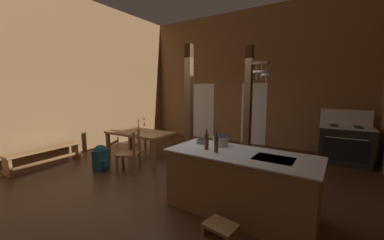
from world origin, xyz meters
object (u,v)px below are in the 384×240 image
object	(u,v)px
bench_along_left_wall	(46,153)
backpack	(101,157)
ladderback_chair_by_post	(146,135)
ladderback_chair_near_window	(131,153)
mixing_bowl_on_counter	(202,141)
kitchen_island	(240,183)
stove_range	(344,144)
step_stool	(221,234)
bottle_short_on_counter	(207,141)
bottle_tall_on_counter	(216,144)
dining_table	(140,135)
stockpot_on_counter	(221,140)

from	to	relation	value
bench_along_left_wall	backpack	distance (m)	1.48
ladderback_chair_by_post	backpack	world-z (taller)	ladderback_chair_by_post
ladderback_chair_near_window	mixing_bowl_on_counter	distance (m)	1.90
kitchen_island	stove_range	size ratio (longest dim) A/B	1.66
ladderback_chair_near_window	kitchen_island	bearing A→B (deg)	-5.54
step_stool	bottle_short_on_counter	xyz separation A→B (m)	(-0.62, 0.79, 0.86)
kitchen_island	backpack	bearing A→B (deg)	-179.62
bottle_tall_on_counter	ladderback_chair_near_window	bearing A→B (deg)	169.95
step_stool	backpack	bearing A→B (deg)	165.77
dining_table	mixing_bowl_on_counter	bearing A→B (deg)	-20.03
stove_range	bench_along_left_wall	world-z (taller)	stove_range
stove_range	step_stool	distance (m)	4.65
ladderback_chair_near_window	bottle_tall_on_counter	distance (m)	2.39
bench_along_left_wall	kitchen_island	bearing A→B (deg)	6.52
bottle_tall_on_counter	bench_along_left_wall	bearing A→B (deg)	-174.97
bench_along_left_wall	backpack	world-z (taller)	backpack
bottle_short_on_counter	ladderback_chair_near_window	bearing A→B (deg)	170.71
stockpot_on_counter	bottle_short_on_counter	bearing A→B (deg)	-104.64
stockpot_on_counter	mixing_bowl_on_counter	xyz separation A→B (m)	(-0.34, -0.03, -0.05)
ladderback_chair_near_window	bottle_short_on_counter	world-z (taller)	bottle_short_on_counter
stockpot_on_counter	stove_range	bearing A→B (deg)	60.71
kitchen_island	mixing_bowl_on_counter	bearing A→B (deg)	164.65
bench_along_left_wall	mixing_bowl_on_counter	world-z (taller)	mixing_bowl_on_counter
stockpot_on_counter	bottle_tall_on_counter	size ratio (longest dim) A/B	1.01
mixing_bowl_on_counter	stockpot_on_counter	bearing A→B (deg)	5.53
step_stool	bottle_short_on_counter	size ratio (longest dim) A/B	1.22
ladderback_chair_by_post	bottle_short_on_counter	distance (m)	3.81
kitchen_island	ladderback_chair_by_post	distance (m)	4.17
backpack	dining_table	bearing A→B (deg)	81.75
kitchen_island	stockpot_on_counter	distance (m)	0.74
kitchen_island	mixing_bowl_on_counter	xyz separation A→B (m)	(-0.77, 0.21, 0.49)
bench_along_left_wall	bottle_tall_on_counter	distance (m)	4.42
stove_range	bench_along_left_wall	size ratio (longest dim) A/B	0.79
backpack	bottle_tall_on_counter	bearing A→B (deg)	-2.51
ladderback_chair_near_window	ladderback_chair_by_post	bearing A→B (deg)	123.84
stockpot_on_counter	mixing_bowl_on_counter	distance (m)	0.34
kitchen_island	mixing_bowl_on_counter	size ratio (longest dim) A/B	11.16
stove_range	step_stool	bearing A→B (deg)	-106.67
step_stool	ladderback_chair_by_post	bearing A→B (deg)	143.82
kitchen_island	bottle_short_on_counter	world-z (taller)	bottle_short_on_counter
backpack	stove_range	bearing A→B (deg)	37.28
step_stool	stockpot_on_counter	bearing A→B (deg)	115.39
stockpot_on_counter	bench_along_left_wall	bearing A→B (deg)	-169.61
stove_range	bottle_short_on_counter	distance (m)	4.18
dining_table	bottle_short_on_counter	world-z (taller)	bottle_short_on_counter
ladderback_chair_by_post	mixing_bowl_on_counter	bearing A→B (deg)	-29.97
step_stool	bench_along_left_wall	xyz separation A→B (m)	(-4.77, 0.35, 0.13)
ladderback_chair_near_window	bottle_short_on_counter	size ratio (longest dim) A/B	2.94
stove_range	step_stool	xyz separation A→B (m)	(-1.33, -4.44, -0.30)
ladderback_chair_by_post	stockpot_on_counter	distance (m)	3.71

